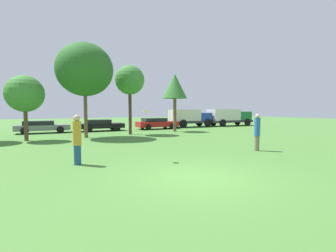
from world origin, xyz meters
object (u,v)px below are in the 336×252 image
at_px(person_thrower, 77,139).
at_px(tree_3, 130,81).
at_px(parked_car_grey, 42,126).
at_px(parked_car_red, 157,123).
at_px(tree_1, 25,94).
at_px(parked_car_black, 100,125).
at_px(tree_2, 85,70).
at_px(tree_4, 175,87).
at_px(delivery_truck_blue, 190,117).
at_px(frisbee, 146,112).
at_px(delivery_truck_green, 229,116).
at_px(person_catcher, 257,132).

height_order(person_thrower, tree_3, tree_3).
height_order(tree_3, parked_car_grey, tree_3).
bearing_deg(parked_car_red, tree_1, -155.71).
xyz_separation_m(parked_car_grey, parked_car_black, (5.24, -0.24, 0.02)).
relative_size(tree_2, tree_4, 1.27).
bearing_deg(delivery_truck_blue, tree_4, -134.40).
height_order(frisbee, tree_1, tree_1).
xyz_separation_m(tree_1, parked_car_black, (6.38, 5.51, -2.56)).
bearing_deg(delivery_truck_blue, tree_2, -154.07).
xyz_separation_m(parked_car_black, delivery_truck_green, (17.03, -0.18, 0.61)).
xyz_separation_m(frisbee, tree_3, (3.31, 10.82, 2.58)).
relative_size(person_thrower, parked_car_black, 0.43).
relative_size(tree_2, delivery_truck_green, 1.04).
height_order(frisbee, delivery_truck_blue, delivery_truck_blue).
distance_m(delivery_truck_blue, delivery_truck_green, 5.94).
xyz_separation_m(person_thrower, delivery_truck_green, (21.54, 14.79, 0.25)).
height_order(tree_4, delivery_truck_blue, tree_4).
relative_size(tree_2, delivery_truck_blue, 1.23).
relative_size(tree_1, delivery_truck_blue, 0.77).
distance_m(tree_1, parked_car_black, 8.81).
distance_m(tree_1, tree_3, 7.96).
distance_m(person_thrower, parked_car_red, 17.95).
xyz_separation_m(person_catcher, frisbee, (-6.07, 0.47, 1.06)).
bearing_deg(parked_car_grey, delivery_truck_green, 1.29).
height_order(tree_4, delivery_truck_green, tree_4).
relative_size(frisbee, parked_car_grey, 0.06).
xyz_separation_m(tree_4, parked_car_red, (-0.20, 3.64, -3.74)).
bearing_deg(tree_4, tree_1, -173.81).
xyz_separation_m(person_catcher, tree_2, (-6.60, 10.57, 4.16)).
bearing_deg(person_thrower, parked_car_black, 80.38).
bearing_deg(tree_1, parked_car_black, 40.79).
distance_m(tree_1, parked_car_grey, 6.41).
relative_size(tree_1, parked_car_grey, 0.96).
xyz_separation_m(parked_car_black, parked_car_red, (6.08, -0.49, 0.02)).
bearing_deg(tree_3, parked_car_grey, 143.00).
height_order(tree_3, delivery_truck_green, tree_3).
distance_m(parked_car_red, delivery_truck_green, 10.96).
bearing_deg(tree_4, tree_3, -172.48).
bearing_deg(delivery_truck_blue, parked_car_red, -167.49).
height_order(person_thrower, tree_1, tree_1).
bearing_deg(tree_3, delivery_truck_green, 16.42).
distance_m(parked_car_black, delivery_truck_blue, 11.14).
xyz_separation_m(frisbee, tree_1, (-4.49, 10.09, 1.15)).
distance_m(tree_4, parked_car_black, 8.41).
xyz_separation_m(tree_3, parked_car_grey, (-6.66, 5.02, -4.02)).
bearing_deg(tree_2, person_thrower, -102.48).
height_order(tree_3, delivery_truck_blue, tree_3).
distance_m(tree_2, parked_car_red, 10.84).
bearing_deg(tree_2, parked_car_grey, 116.22).
distance_m(tree_2, tree_4, 8.84).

